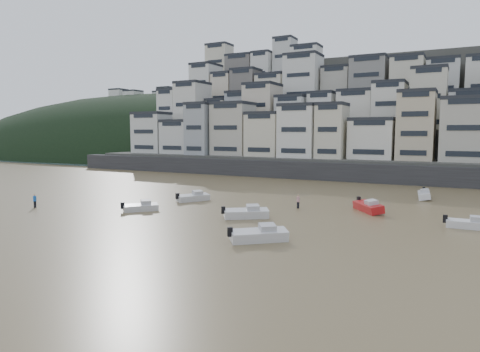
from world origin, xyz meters
The scene contains 14 objects.
ground centered at (0.00, 0.00, 0.00)m, with size 400.00×400.00×0.00m, color olive.
sea_strip centered at (-110.00, 145.00, 0.01)m, with size 340.00×340.00×0.00m, color #445561.
harbor_wall centered at (10.00, 65.00, 1.75)m, with size 140.00×3.00×3.50m, color #38383A.
hillside centered at (14.73, 104.84, 13.01)m, with size 141.04×66.00×50.00m.
headland centered at (-95.00, 135.00, 0.02)m, with size 216.00×135.00×53.33m.
boat_c centered at (6.96, 24.02, 0.74)m, with size 5.43×1.78×1.48m, color silver, non-canonical shape.
boat_i centered at (23.42, 48.18, 0.73)m, with size 5.35×1.75×1.46m, color white, non-canonical shape.
boat_a centered at (12.53, 15.46, 0.75)m, with size 5.52×1.81×1.50m, color silver, non-canonical shape.
boat_j centered at (-6.34, 21.95, 0.62)m, with size 4.53×1.48×1.24m, color silver, non-canonical shape.
boat_e centered at (18.23, 34.33, 0.77)m, with size 5.65×1.85×1.54m, color #B51617, non-canonical shape.
boat_f centered at (-4.87, 31.16, 0.69)m, with size 5.05×1.65×1.38m, color silver, non-canonical shape.
boat_d centered at (28.94, 29.75, 0.63)m, with size 4.59×1.50×1.25m, color silver, non-canonical shape.
person_blue centered at (-19.91, 17.63, 0.87)m, with size 0.44×0.44×1.74m, color blue, non-canonical shape.
person_pink centered at (9.95, 32.60, 0.87)m, with size 0.44×0.44×1.74m, color #C88D93, non-canonical shape.
Camera 1 is at (28.00, -17.86, 9.64)m, focal length 32.00 mm.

